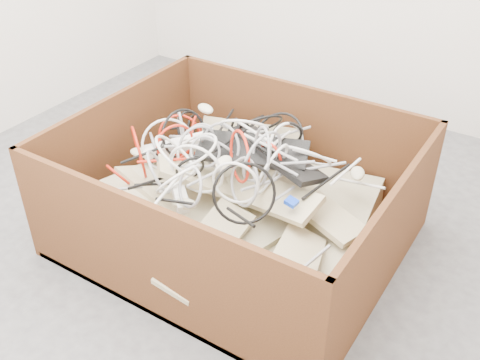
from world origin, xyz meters
The scene contains 8 objects.
ground centered at (0.00, 0.00, 0.00)m, with size 3.00×3.00×0.00m, color #48484A.
cardboard_box centered at (0.17, 0.00, 0.13)m, with size 1.34×1.11×0.55m.
keyboard_pile centered at (0.22, 0.01, 0.29)m, with size 1.06×1.02×0.30m.
mice_scatter centered at (0.08, 0.04, 0.36)m, with size 0.99×0.66×0.16m.
power_strip_left centered at (-0.14, 0.03, 0.36)m, with size 0.32×0.06×0.04m, color white.
power_strip_right centered at (0.04, -0.21, 0.33)m, with size 0.25×0.05×0.04m, color white.
vga_plug centered at (0.48, -0.07, 0.35)m, with size 0.04×0.04×0.02m, color #0D34CA.
cable_tangle centered at (0.08, 0.01, 0.40)m, with size 1.13×0.96×0.45m.
Camera 1 is at (1.24, -1.63, 1.62)m, focal length 42.25 mm.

